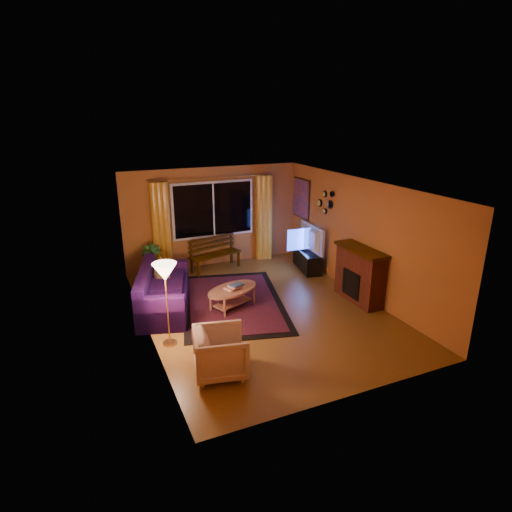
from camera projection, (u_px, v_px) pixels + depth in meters
name	position (u px, v px, depth m)	size (l,w,h in m)	color
floor	(262.00, 310.00, 8.62)	(4.50, 6.00, 0.02)	brown
ceiling	(263.00, 185.00, 7.80)	(4.50, 6.00, 0.02)	white
wall_back	(213.00, 217.00, 10.82)	(4.50, 0.02, 2.50)	#C37433
wall_left	(143.00, 267.00, 7.35)	(0.02, 6.00, 2.50)	#C37433
wall_right	(359.00, 237.00, 9.07)	(0.02, 6.00, 2.50)	#C37433
window	(214.00, 210.00, 10.70)	(2.00, 0.02, 1.30)	black
curtain_rod	(213.00, 178.00, 10.40)	(0.03, 0.03, 3.20)	#BF8C3F
curtain_left	(161.00, 229.00, 10.23)	(0.36, 0.36, 2.24)	gold
curtain_right	(264.00, 218.00, 11.26)	(0.36, 0.36, 2.24)	gold
bench	(216.00, 262.00, 10.71)	(1.33, 0.39, 0.40)	#321B00
potted_plant	(151.00, 263.00, 9.98)	(0.48, 0.48, 0.86)	#235B1E
sofa	(164.00, 289.00, 8.52)	(0.90, 2.10, 0.85)	#210A3B
dog	(161.00, 270.00, 8.88)	(0.32, 0.44, 0.48)	olive
armchair	(221.00, 350.00, 6.41)	(0.77, 0.72, 0.79)	beige
floor_lamp	(167.00, 305.00, 7.13)	(0.24, 0.24, 1.47)	#BF8C3F
rug	(233.00, 302.00, 8.94)	(2.03, 3.21, 0.02)	maroon
coffee_table	(233.00, 298.00, 8.63)	(1.17, 1.17, 0.43)	#B77155
tv_console	(307.00, 260.00, 10.73)	(0.38, 1.15, 0.48)	black
television	(308.00, 238.00, 10.55)	(1.16, 0.15, 0.67)	black
fireplace	(360.00, 276.00, 8.87)	(0.40, 1.20, 1.10)	maroon
mirror_cluster	(325.00, 201.00, 10.00)	(0.06, 0.60, 0.56)	black
painting	(301.00, 198.00, 11.05)	(0.04, 0.76, 0.96)	#D84E31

